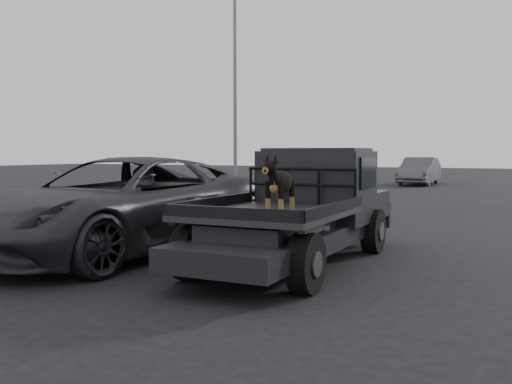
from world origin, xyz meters
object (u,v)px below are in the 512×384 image
at_px(flatbed_ute, 296,234).
at_px(floodlight_near, 235,40).
at_px(parked_suv, 122,205).
at_px(dog, 280,187).
at_px(distant_car_a, 419,171).

xyz_separation_m(flatbed_ute, floodlight_near, (-10.06, 16.76, 6.73)).
bearing_deg(parked_suv, dog, -11.17).
height_order(dog, distant_car_a, dog).
xyz_separation_m(dog, parked_suv, (-3.41, 1.03, -0.46)).
bearing_deg(floodlight_near, distant_car_a, 38.38).
distance_m(flatbed_ute, distant_car_a, 23.05).
relative_size(flatbed_ute, dog, 7.30).
bearing_deg(parked_suv, floodlight_near, 117.77).
relative_size(flatbed_ute, floodlight_near, 0.41).
bearing_deg(dog, distant_car_a, 96.13).
relative_size(distant_car_a, floodlight_near, 0.34).
distance_m(parked_suv, distant_car_a, 23.36).
bearing_deg(parked_suv, flatbed_ute, 13.05).
height_order(parked_suv, floodlight_near, floodlight_near).
xyz_separation_m(flatbed_ute, distant_car_a, (-2.26, 22.94, 0.27)).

